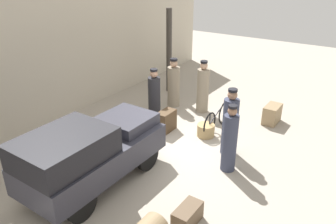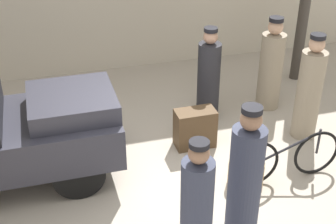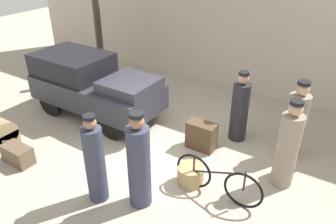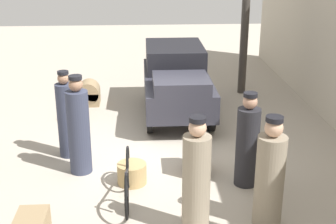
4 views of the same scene
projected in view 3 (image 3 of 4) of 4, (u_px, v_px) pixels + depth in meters
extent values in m
plane|color=#A89E8E|center=(155.00, 151.00, 7.22)|extent=(30.00, 30.00, 0.00)
cube|color=beige|center=(237.00, 13.00, 9.14)|extent=(16.00, 0.15, 4.50)
cylinder|color=#38332D|center=(98.00, 31.00, 10.11)|extent=(0.21, 0.21, 3.14)
cylinder|color=black|center=(146.00, 103.00, 8.50)|extent=(0.72, 0.12, 0.72)
cylinder|color=black|center=(111.00, 125.00, 7.50)|extent=(0.72, 0.12, 0.72)
cylinder|color=black|center=(88.00, 85.00, 9.49)|extent=(0.72, 0.12, 0.72)
cylinder|color=black|center=(50.00, 103.00, 8.49)|extent=(0.72, 0.12, 0.72)
cube|color=#2D2D38|center=(97.00, 91.00, 8.34)|extent=(3.39, 1.51, 0.60)
cube|color=black|center=(73.00, 64.00, 8.42)|extent=(1.86, 1.39, 0.56)
cube|color=#2D2D38|center=(130.00, 85.00, 7.61)|extent=(1.19, 1.18, 0.27)
torus|color=black|center=(243.00, 190.00, 5.60)|extent=(0.71, 0.04, 0.71)
torus|color=black|center=(194.00, 171.00, 6.06)|extent=(0.71, 0.04, 0.71)
cylinder|color=#232328|center=(218.00, 173.00, 5.74)|extent=(0.98, 0.04, 0.39)
cylinder|color=#232328|center=(194.00, 163.00, 5.97)|extent=(0.04, 0.04, 0.37)
cylinder|color=#232328|center=(245.00, 181.00, 5.50)|extent=(0.04, 0.04, 0.40)
cylinder|color=tan|center=(190.00, 175.00, 6.23)|extent=(0.50, 0.50, 0.36)
cylinder|color=gray|center=(295.00, 125.00, 6.83)|extent=(0.42, 0.42, 1.40)
sphere|color=tan|center=(303.00, 89.00, 6.43)|extent=(0.26, 0.26, 0.26)
cylinder|color=black|center=(304.00, 83.00, 6.36)|extent=(0.25, 0.25, 0.07)
cylinder|color=#232328|center=(239.00, 112.00, 7.36)|extent=(0.39, 0.39, 1.38)
sphere|color=tan|center=(243.00, 79.00, 6.97)|extent=(0.24, 0.24, 0.24)
cylinder|color=black|center=(244.00, 73.00, 6.91)|extent=(0.23, 0.23, 0.07)
cylinder|color=#33384C|center=(139.00, 167.00, 5.50)|extent=(0.39, 0.39, 1.53)
sphere|color=#936B51|center=(137.00, 122.00, 5.07)|extent=(0.24, 0.24, 0.24)
cylinder|color=black|center=(136.00, 115.00, 5.01)|extent=(0.23, 0.23, 0.07)
cylinder|color=#33384C|center=(95.00, 165.00, 5.62)|extent=(0.35, 0.35, 1.46)
sphere|color=#936B51|center=(90.00, 123.00, 5.22)|extent=(0.22, 0.22, 0.22)
cylinder|color=black|center=(89.00, 117.00, 5.16)|extent=(0.21, 0.21, 0.06)
cylinder|color=gray|center=(287.00, 151.00, 5.95)|extent=(0.40, 0.40, 1.48)
sphere|color=tan|center=(296.00, 109.00, 5.54)|extent=(0.25, 0.25, 0.25)
cylinder|color=black|center=(297.00, 103.00, 5.48)|extent=(0.23, 0.23, 0.07)
cube|color=#937A56|center=(2.00, 137.00, 7.40)|extent=(0.54, 0.54, 0.34)
cylinder|color=#937A56|center=(0.00, 131.00, 7.32)|extent=(0.54, 0.54, 0.54)
cube|color=brown|center=(18.00, 154.00, 6.78)|extent=(0.67, 0.34, 0.39)
cube|color=#4C3823|center=(201.00, 136.00, 7.18)|extent=(0.63, 0.35, 0.63)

